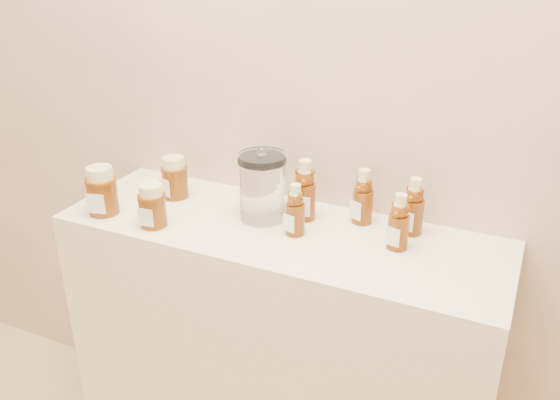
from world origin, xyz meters
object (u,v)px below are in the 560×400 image
at_px(bear_bottle_back_left, 305,186).
at_px(honey_jar_left, 102,190).
at_px(display_table, 279,363).
at_px(bear_bottle_front_left, 295,206).
at_px(glass_canister, 262,184).

height_order(bear_bottle_back_left, honey_jar_left, bear_bottle_back_left).
bearing_deg(display_table, honey_jar_left, -166.44).
relative_size(display_table, bear_bottle_front_left, 7.61).
relative_size(display_table, glass_canister, 5.95).
relative_size(bear_bottle_back_left, bear_bottle_front_left, 1.21).
bearing_deg(honey_jar_left, display_table, -0.48).
relative_size(bear_bottle_back_left, glass_canister, 0.95).
height_order(bear_bottle_back_left, bear_bottle_front_left, bear_bottle_back_left).
height_order(display_table, honey_jar_left, honey_jar_left).
height_order(bear_bottle_back_left, glass_canister, glass_canister).
bearing_deg(glass_canister, bear_bottle_front_left, -22.14).
bearing_deg(display_table, bear_bottle_back_left, 67.59).
distance_m(bear_bottle_front_left, honey_jar_left, 0.54).
bearing_deg(display_table, bear_bottle_front_left, -8.11).
bearing_deg(bear_bottle_front_left, display_table, -173.15).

